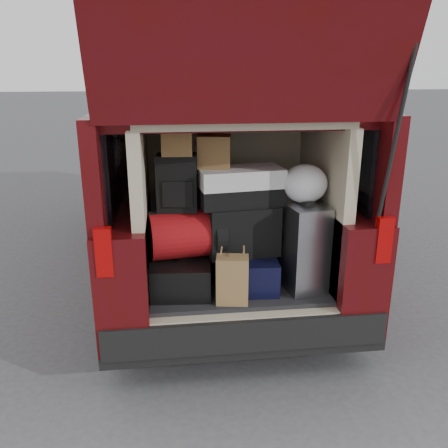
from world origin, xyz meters
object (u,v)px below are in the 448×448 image
Objects in this scene: black_hardshell at (181,271)px; kraft_bag at (232,280)px; backpack at (177,183)px; red_duffel at (186,234)px; navy_hardshell at (244,269)px; black_soft_case at (242,229)px; silver_roller at (301,245)px; twotone_duffel at (240,186)px.

kraft_bag is (0.33, -0.29, 0.05)m from black_hardshell.
red_duffel is at bearing -26.75° from backpack.
navy_hardshell is 1.07× the size of black_soft_case.
backpack is (-0.01, 0.04, 0.64)m from black_hardshell.
silver_roller is 1.24× the size of black_soft_case.
twotone_duffel is (0.43, -0.00, -0.04)m from backpack.
black_hardshell is at bearing -177.73° from navy_hardshell.
silver_roller reaches higher than kraft_bag.
silver_roller is 1.21× the size of red_duffel.
silver_roller is 0.58m from kraft_bag.
kraft_bag is 0.65m from twotone_duffel.
black_soft_case is (0.39, 0.02, 0.02)m from red_duffel.
silver_roller is at bearing -1.21° from backpack.
navy_hardshell is 0.87× the size of silver_roller.
backpack is (-0.34, 0.33, 0.59)m from kraft_bag.
silver_roller is 0.81m from red_duffel.
black_soft_case is at bearing -5.33° from red_duffel.
kraft_bag is at bearing -116.14° from black_soft_case.
kraft_bag reaches higher than navy_hardshell.
twotone_duffel reaches higher than black_soft_case.
kraft_bag is at bearing -168.40° from silver_roller.
backpack is at bearing 171.48° from black_soft_case.
backpack is (-0.45, 0.02, 0.34)m from black_soft_case.
navy_hardshell is 0.50m from red_duffel.
silver_roller reaches higher than navy_hardshell.
twotone_duffel reaches higher than silver_roller.
navy_hardshell is 1.63× the size of kraft_bag.
kraft_bag is 0.64× the size of red_duffel.
backpack is at bearing 162.00° from silver_roller.
black_hardshell is 0.53m from black_soft_case.
silver_roller is 0.43m from black_soft_case.
black_soft_case is at bearing 79.86° from kraft_bag.
silver_roller is at bearing -0.73° from black_hardshell.
black_soft_case is at bearing 155.58° from silver_roller.
black_hardshell is 1.08× the size of navy_hardshell.
twotone_duffel is at bearing 154.24° from silver_roller.
black_soft_case is 0.86× the size of twotone_duffel.
black_soft_case is at bearing -53.08° from twotone_duffel.
red_duffel is 0.50m from twotone_duffel.
backpack reaches higher than red_duffel.
black_hardshell is 0.93× the size of silver_roller.
navy_hardshell is 0.60m from twotone_duffel.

